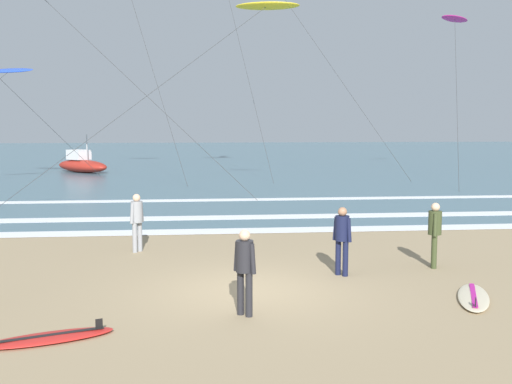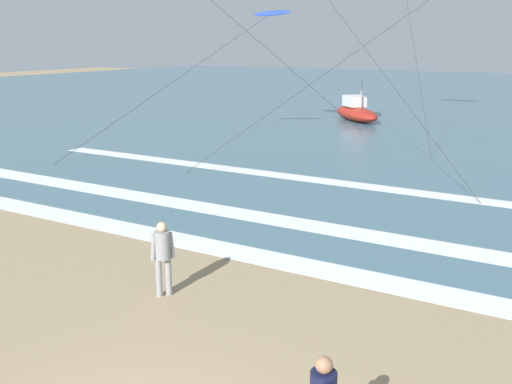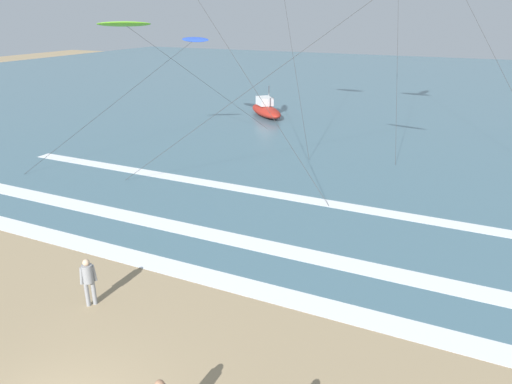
{
  "view_description": "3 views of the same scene",
  "coord_description": "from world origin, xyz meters",
  "px_view_note": "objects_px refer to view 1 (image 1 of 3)",
  "views": [
    {
      "loc": [
        -1.09,
        -12.56,
        3.53
      ],
      "look_at": [
        0.67,
        5.38,
        1.48
      ],
      "focal_mm": 43.07,
      "sensor_mm": 36.0,
      "label": 1
    },
    {
      "loc": [
        4.64,
        -4.57,
        5.16
      ],
      "look_at": [
        -2.01,
        6.79,
        1.74
      ],
      "focal_mm": 41.28,
      "sensor_mm": 36.0,
      "label": 2
    },
    {
      "loc": [
        7.16,
        -4.79,
        8.56
      ],
      "look_at": [
        0.37,
        9.68,
        2.36
      ],
      "focal_mm": 32.92,
      "sensor_mm": 36.0,
      "label": 3
    }
  ],
  "objects_px": {
    "surfer_background_far": "(435,229)",
    "surfboard_left_pile": "(473,297)",
    "surfer_left_near": "(137,217)",
    "kite_blue_distant_low": "(9,71)",
    "offshore_boat": "(82,165)",
    "kite_yellow_high_left": "(266,7)",
    "surfer_left_far": "(245,264)",
    "surfboard_right_spare": "(48,338)",
    "surfer_foreground_main": "(342,235)",
    "kite_magenta_far_right": "(455,20)"
  },
  "relations": [
    {
      "from": "surfer_left_near",
      "to": "surfboard_left_pile",
      "type": "height_order",
      "value": "surfer_left_near"
    },
    {
      "from": "surfer_left_far",
      "to": "surfer_left_near",
      "type": "xyz_separation_m",
      "value": [
        -2.49,
        5.87,
        0.0
      ]
    },
    {
      "from": "surfboard_right_spare",
      "to": "kite_magenta_far_right",
      "type": "height_order",
      "value": "kite_magenta_far_right"
    },
    {
      "from": "surfboard_right_spare",
      "to": "surfer_background_far",
      "type": "bearing_deg",
      "value": 27.64
    },
    {
      "from": "surfer_background_far",
      "to": "kite_yellow_high_left",
      "type": "relative_size",
      "value": 0.12
    },
    {
      "from": "surfer_left_far",
      "to": "surfer_background_far",
      "type": "xyz_separation_m",
      "value": [
        4.9,
        3.29,
        0.0
      ]
    },
    {
      "from": "surfboard_left_pile",
      "to": "kite_yellow_high_left",
      "type": "xyz_separation_m",
      "value": [
        -1.98,
        19.53,
        9.18
      ]
    },
    {
      "from": "surfer_left_near",
      "to": "offshore_boat",
      "type": "height_order",
      "value": "offshore_boat"
    },
    {
      "from": "surfer_background_far",
      "to": "kite_yellow_high_left",
      "type": "distance_m",
      "value": 18.88
    },
    {
      "from": "surfer_background_far",
      "to": "offshore_boat",
      "type": "relative_size",
      "value": 0.33
    },
    {
      "from": "surfer_foreground_main",
      "to": "surfboard_right_spare",
      "type": "distance_m",
      "value": 6.92
    },
    {
      "from": "surfer_background_far",
      "to": "offshore_boat",
      "type": "distance_m",
      "value": 33.43
    },
    {
      "from": "surfer_left_far",
      "to": "kite_blue_distant_low",
      "type": "xyz_separation_m",
      "value": [
        -11.8,
        27.17,
        5.59
      ]
    },
    {
      "from": "surfer_foreground_main",
      "to": "offshore_boat",
      "type": "height_order",
      "value": "offshore_boat"
    },
    {
      "from": "surfer_background_far",
      "to": "surfer_left_far",
      "type": "bearing_deg",
      "value": -146.11
    },
    {
      "from": "kite_yellow_high_left",
      "to": "offshore_boat",
      "type": "height_order",
      "value": "kite_yellow_high_left"
    },
    {
      "from": "surfer_left_far",
      "to": "kite_yellow_high_left",
      "type": "bearing_deg",
      "value": 82.44
    },
    {
      "from": "surfer_left_far",
      "to": "offshore_boat",
      "type": "height_order",
      "value": "offshore_boat"
    },
    {
      "from": "kite_magenta_far_right",
      "to": "kite_blue_distant_low",
      "type": "xyz_separation_m",
      "value": [
        -28.79,
        -3.64,
        -4.01
      ]
    },
    {
      "from": "surfer_left_far",
      "to": "surfboard_right_spare",
      "type": "distance_m",
      "value": 3.55
    },
    {
      "from": "kite_magenta_far_right",
      "to": "kite_blue_distant_low",
      "type": "bearing_deg",
      "value": -172.8
    },
    {
      "from": "kite_magenta_far_right",
      "to": "kite_blue_distant_low",
      "type": "height_order",
      "value": "kite_magenta_far_right"
    },
    {
      "from": "surfer_left_far",
      "to": "kite_blue_distant_low",
      "type": "height_order",
      "value": "kite_blue_distant_low"
    },
    {
      "from": "kite_magenta_far_right",
      "to": "offshore_boat",
      "type": "distance_m",
      "value": 27.97
    },
    {
      "from": "surfer_background_far",
      "to": "surfboard_right_spare",
      "type": "bearing_deg",
      "value": -152.36
    },
    {
      "from": "surfer_foreground_main",
      "to": "kite_magenta_far_right",
      "type": "relative_size",
      "value": 0.12
    },
    {
      "from": "kite_magenta_far_right",
      "to": "offshore_boat",
      "type": "height_order",
      "value": "kite_magenta_far_right"
    },
    {
      "from": "surfer_left_far",
      "to": "surfer_left_near",
      "type": "bearing_deg",
      "value": 112.96
    },
    {
      "from": "surfer_foreground_main",
      "to": "surfboard_right_spare",
      "type": "relative_size",
      "value": 0.73
    },
    {
      "from": "kite_blue_distant_low",
      "to": "surfer_foreground_main",
      "type": "bearing_deg",
      "value": -59.7
    },
    {
      "from": "surfer_foreground_main",
      "to": "kite_blue_distant_low",
      "type": "relative_size",
      "value": 0.11
    },
    {
      "from": "kite_blue_distant_low",
      "to": "offshore_boat",
      "type": "height_order",
      "value": "kite_blue_distant_low"
    },
    {
      "from": "surfboard_right_spare",
      "to": "kite_yellow_high_left",
      "type": "xyz_separation_m",
      "value": [
        5.95,
        21.11,
        9.18
      ]
    },
    {
      "from": "surfer_left_near",
      "to": "kite_yellow_high_left",
      "type": "height_order",
      "value": "kite_yellow_high_left"
    },
    {
      "from": "surfer_foreground_main",
      "to": "offshore_boat",
      "type": "distance_m",
      "value": 33.01
    },
    {
      "from": "surfboard_left_pile",
      "to": "offshore_boat",
      "type": "relative_size",
      "value": 0.44
    },
    {
      "from": "surfboard_left_pile",
      "to": "kite_yellow_high_left",
      "type": "distance_m",
      "value": 21.67
    },
    {
      "from": "kite_yellow_high_left",
      "to": "surfer_background_far",
      "type": "bearing_deg",
      "value": -82.46
    },
    {
      "from": "kite_yellow_high_left",
      "to": "kite_blue_distant_low",
      "type": "bearing_deg",
      "value": 154.02
    },
    {
      "from": "surfer_left_near",
      "to": "surfer_background_far",
      "type": "bearing_deg",
      "value": -19.25
    },
    {
      "from": "surfboard_right_spare",
      "to": "surfer_foreground_main",
      "type": "bearing_deg",
      "value": 33.01
    },
    {
      "from": "offshore_boat",
      "to": "surfer_left_far",
      "type": "bearing_deg",
      "value": -75.12
    },
    {
      "from": "kite_yellow_high_left",
      "to": "surfer_left_far",
      "type": "bearing_deg",
      "value": -97.56
    },
    {
      "from": "surfer_left_near",
      "to": "kite_yellow_high_left",
      "type": "distance_m",
      "value": 17.26
    },
    {
      "from": "kite_magenta_far_right",
      "to": "surfer_background_far",
      "type": "bearing_deg",
      "value": -113.73
    },
    {
      "from": "surfboard_right_spare",
      "to": "kite_blue_distant_low",
      "type": "xyz_separation_m",
      "value": [
        -8.52,
        28.16,
        6.51
      ]
    },
    {
      "from": "surfer_foreground_main",
      "to": "offshore_boat",
      "type": "xyz_separation_m",
      "value": [
        -11.43,
        30.97,
        -0.4
      ]
    },
    {
      "from": "surfer_background_far",
      "to": "surfboard_left_pile",
      "type": "relative_size",
      "value": 0.74
    },
    {
      "from": "kite_magenta_far_right",
      "to": "surfer_left_near",
      "type": "bearing_deg",
      "value": -127.99
    },
    {
      "from": "surfer_foreground_main",
      "to": "surfer_left_near",
      "type": "relative_size",
      "value": 1.0
    }
  ]
}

